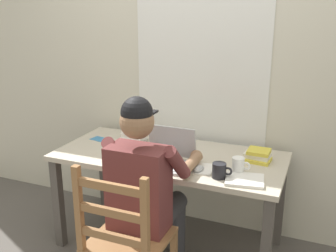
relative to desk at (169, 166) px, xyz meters
name	(u,v)px	position (x,y,z in m)	size (l,w,h in m)	color
ground_plane	(169,243)	(0.00, 0.00, -0.62)	(8.00, 8.00, 0.00)	#56514C
back_wall	(192,61)	(0.00, 0.44, 0.67)	(6.00, 0.08, 2.60)	beige
desk	(169,166)	(0.00, 0.00, 0.00)	(1.57, 0.72, 0.71)	#BCB29E
seated_person	(147,185)	(0.03, -0.44, 0.06)	(0.50, 0.60, 1.24)	brown
wooden_chair	(125,243)	(0.03, -0.72, -0.17)	(0.42, 0.42, 0.93)	olive
laptop	(167,155)	(0.05, -0.16, 0.14)	(0.33, 0.28, 0.23)	#ADAFB2
computer_mouse	(198,168)	(0.27, -0.20, 0.10)	(0.06, 0.10, 0.03)	#ADAFB2
coffee_mug_white	(238,165)	(0.51, -0.13, 0.14)	(0.11, 0.08, 0.10)	white
coffee_mug_dark	(220,171)	(0.42, -0.24, 0.13)	(0.12, 0.08, 0.09)	black
book_stack_main	(134,137)	(-0.33, 0.12, 0.13)	(0.18, 0.15, 0.09)	gray
book_stack_side	(258,155)	(0.58, 0.11, 0.12)	(0.18, 0.16, 0.08)	gold
paper_pile_near_laptop	(193,168)	(0.23, -0.16, 0.09)	(0.25, 0.18, 0.01)	white
paper_pile_back_corner	(245,180)	(0.57, -0.23, 0.10)	(0.22, 0.19, 0.02)	white
landscape_photo_print	(100,139)	(-0.62, 0.09, 0.09)	(0.13, 0.09, 0.00)	teal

